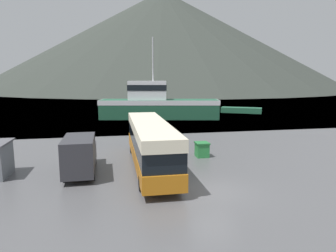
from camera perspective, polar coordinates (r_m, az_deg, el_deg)
The scene contains 9 objects.
ground_plane at distance 17.96m, azimuth 8.64°, elevation -12.12°, with size 400.00×400.00×0.00m, color #4C4C4F.
water_surface at distance 154.15m, azimuth -9.01°, elevation 6.50°, with size 240.00×240.00×0.00m, color #475B6B.
hill_backdrop at distance 203.90m, azimuth -0.98°, elevation 15.96°, with size 221.28×221.28×62.23m, color #2D332D.
tour_bus at distance 21.79m, azimuth -3.40°, elevation -3.10°, with size 2.64×13.08×3.34m.
delivery_van at distance 21.30m, azimuth -16.42°, elevation -5.15°, with size 2.04×5.88×2.62m.
fishing_boat at distance 48.80m, azimuth -2.08°, elevation 4.16°, with size 19.63×7.99×12.94m.
storage_bin at distance 25.10m, azimuth 6.49°, elevation -4.46°, with size 1.09×1.12×1.23m.
small_boat at distance 58.74m, azimuth 13.77°, elevation 2.95°, with size 7.64×5.72×1.02m.
mooring_bollard at distance 33.12m, azimuth 0.02°, elevation -1.34°, with size 0.29×0.29×0.90m.
Camera 1 is at (-5.78, -15.74, 6.44)m, focal length 32.00 mm.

